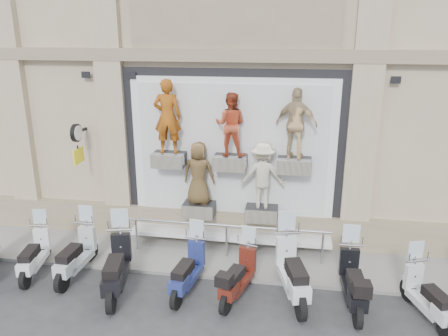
{
  "coord_description": "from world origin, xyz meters",
  "views": [
    {
      "loc": [
        1.49,
        -7.53,
        5.4
      ],
      "look_at": [
        -0.04,
        1.9,
        2.39
      ],
      "focal_mm": 35.0,
      "sensor_mm": 36.0,
      "label": 1
    }
  ],
  "objects": [
    {
      "name": "sidewalk",
      "position": [
        0.0,
        2.1,
        0.04
      ],
      "size": [
        16.0,
        2.2,
        0.08
      ],
      "primitive_type": "cube",
      "color": "gray",
      "rests_on": "ground"
    },
    {
      "name": "scooter_i",
      "position": [
        4.21,
        0.3,
        0.7
      ],
      "size": [
        1.03,
        1.79,
        1.4
      ],
      "primitive_type": null,
      "rotation": [
        0.0,
        0.0,
        0.33
      ],
      "color": "silver",
      "rests_on": "ground"
    },
    {
      "name": "scooter_h",
      "position": [
        2.83,
        0.51,
        0.77
      ],
      "size": [
        0.65,
        1.91,
        1.53
      ],
      "primitive_type": null,
      "rotation": [
        0.0,
        0.0,
        0.05
      ],
      "color": "black",
      "rests_on": "ground"
    },
    {
      "name": "clock_sign_bracket",
      "position": [
        -3.9,
        2.47,
        2.8
      ],
      "size": [
        0.1,
        0.8,
        1.02
      ],
      "color": "black",
      "rests_on": "ground"
    },
    {
      "name": "scooter_b",
      "position": [
        -4.26,
        0.62,
        0.69
      ],
      "size": [
        0.8,
        1.76,
        1.38
      ],
      "primitive_type": null,
      "rotation": [
        0.0,
        0.0,
        0.19
      ],
      "color": "silver",
      "rests_on": "ground"
    },
    {
      "name": "ground",
      "position": [
        0.0,
        0.0,
        0.0
      ],
      "size": [
        90.0,
        90.0,
        0.0
      ],
      "primitive_type": "plane",
      "color": "#303033",
      "rests_on": "ground"
    },
    {
      "name": "scooter_c",
      "position": [
        -3.26,
        0.69,
        0.75
      ],
      "size": [
        0.58,
        1.86,
        1.5
      ],
      "primitive_type": null,
      "rotation": [
        0.0,
        0.0,
        -0.02
      ],
      "color": "#ABB3B9",
      "rests_on": "ground"
    },
    {
      "name": "scooter_g",
      "position": [
        1.61,
        0.61,
        0.84
      ],
      "size": [
        1.1,
        2.16,
        1.69
      ],
      "primitive_type": null,
      "rotation": [
        0.0,
        0.0,
        0.25
      ],
      "color": "silver",
      "rests_on": "ground"
    },
    {
      "name": "guard_rail",
      "position": [
        0.0,
        2.0,
        0.47
      ],
      "size": [
        5.06,
        0.1,
        0.93
      ],
      "primitive_type": null,
      "color": "#9EA0A5",
      "rests_on": "ground"
    },
    {
      "name": "scooter_d",
      "position": [
        -2.09,
        0.23,
        0.83
      ],
      "size": [
        1.0,
        2.12,
        1.65
      ],
      "primitive_type": null,
      "rotation": [
        0.0,
        0.0,
        0.21
      ],
      "color": "black",
      "rests_on": "ground"
    },
    {
      "name": "shop_vitrine",
      "position": [
        0.07,
        2.75,
        2.39
      ],
      "size": [
        5.6,
        0.83,
        4.3
      ],
      "color": "black",
      "rests_on": "ground"
    },
    {
      "name": "building",
      "position": [
        0.0,
        7.0,
        6.0
      ],
      "size": [
        14.0,
        8.6,
        12.0
      ],
      "primitive_type": null,
      "color": "#BFAD8C",
      "rests_on": "ground"
    },
    {
      "name": "scooter_f",
      "position": [
        0.5,
        0.43,
        0.7
      ],
      "size": [
        0.94,
        1.8,
        1.4
      ],
      "primitive_type": null,
      "rotation": [
        0.0,
        0.0,
        -0.27
      ],
      "color": "#4F160D",
      "rests_on": "ground"
    },
    {
      "name": "scooter_e",
      "position": [
        -0.6,
        0.48,
        0.72
      ],
      "size": [
        0.75,
        1.82,
        1.44
      ],
      "primitive_type": null,
      "rotation": [
        0.0,
        0.0,
        -0.14
      ],
      "color": "navy",
      "rests_on": "ground"
    }
  ]
}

